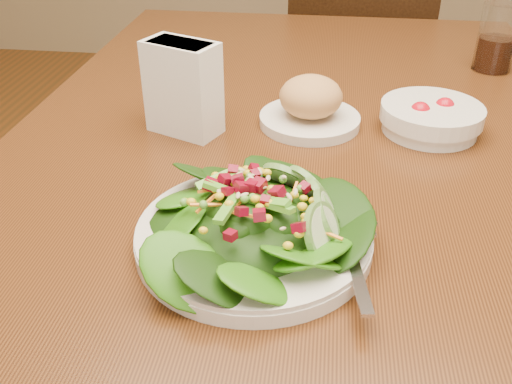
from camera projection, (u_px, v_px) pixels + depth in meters
The scene contains 7 objects.
dining_table at pixel (301, 200), 0.89m from camera, with size 0.90×1.40×0.75m.
chair_far at pixel (361, 55), 1.86m from camera, with size 0.52×0.52×0.98m.
salad_plate at pixel (262, 224), 0.61m from camera, with size 0.26×0.26×0.07m.
bread_plate at pixel (310, 106), 0.87m from camera, with size 0.16×0.16×0.08m.
tomato_bowl at pixel (431, 118), 0.86m from camera, with size 0.15×0.15×0.05m.
drinking_glass at pixel (496, 42), 1.07m from camera, with size 0.07×0.07×0.12m.
napkin_holder at pixel (183, 86), 0.83m from camera, with size 0.12×0.10×0.14m.
Camera 1 is at (0.02, -0.75, 1.13)m, focal length 40.00 mm.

